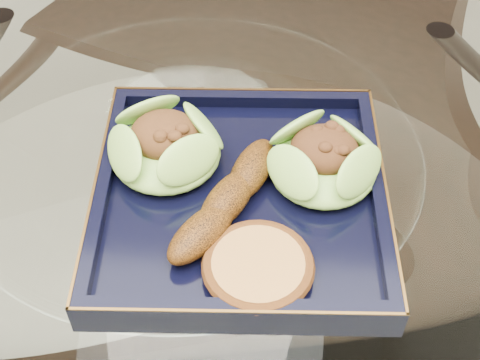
{
  "coord_description": "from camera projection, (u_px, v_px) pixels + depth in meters",
  "views": [
    {
      "loc": [
        0.07,
        -0.43,
        1.25
      ],
      "look_at": [
        0.05,
        -0.03,
        0.8
      ],
      "focal_mm": 50.0,
      "sensor_mm": 36.0,
      "label": 1
    }
  ],
  "objects": [
    {
      "name": "dining_table",
      "position": [
        202.0,
        278.0,
        0.78
      ],
      "size": [
        1.13,
        1.13,
        0.77
      ],
      "color": "white",
      "rests_on": "ground"
    },
    {
      "name": "dining_chair",
      "position": [
        278.0,
        26.0,
        1.16
      ],
      "size": [
        0.59,
        0.59,
        1.02
      ],
      "rotation": [
        0.0,
        0.0,
        -0.44
      ],
      "color": "black",
      "rests_on": "ground"
    },
    {
      "name": "navy_plate",
      "position": [
        240.0,
        201.0,
        0.63
      ],
      "size": [
        0.28,
        0.28,
        0.02
      ],
      "primitive_type": "cube",
      "rotation": [
        0.0,
        0.0,
        0.04
      ],
      "color": "black",
      "rests_on": "dining_table"
    },
    {
      "name": "lettuce_wrap_left",
      "position": [
        166.0,
        148.0,
        0.64
      ],
      "size": [
        0.12,
        0.12,
        0.04
      ],
      "primitive_type": "ellipsoid",
      "rotation": [
        0.0,
        0.0,
        0.19
      ],
      "color": "#51952B",
      "rests_on": "navy_plate"
    },
    {
      "name": "lettuce_wrap_right",
      "position": [
        323.0,
        163.0,
        0.63
      ],
      "size": [
        0.13,
        0.13,
        0.04
      ],
      "primitive_type": "ellipsoid",
      "rotation": [
        0.0,
        0.0,
        0.36
      ],
      "color": "#548C28",
      "rests_on": "navy_plate"
    },
    {
      "name": "roasted_plantain",
      "position": [
        228.0,
        200.0,
        0.6
      ],
      "size": [
        0.1,
        0.16,
        0.03
      ],
      "primitive_type": "ellipsoid",
      "rotation": [
        0.0,
        0.0,
        1.09
      ],
      "color": "#5D3109",
      "rests_on": "navy_plate"
    },
    {
      "name": "crumb_patty",
      "position": [
        258.0,
        268.0,
        0.56
      ],
      "size": [
        0.09,
        0.09,
        0.02
      ],
      "primitive_type": "cylinder",
      "rotation": [
        0.0,
        0.0,
        -0.1
      ],
      "color": "#BA773E",
      "rests_on": "navy_plate"
    }
  ]
}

